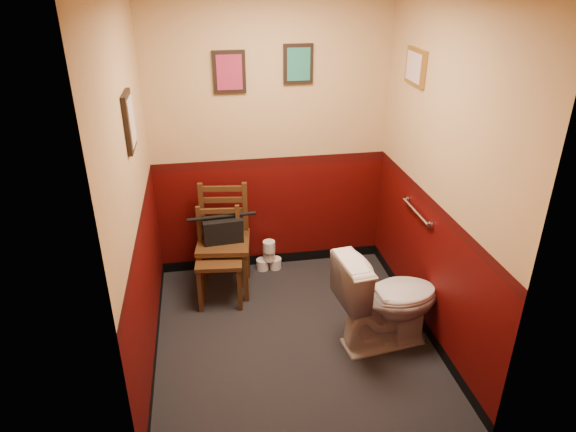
% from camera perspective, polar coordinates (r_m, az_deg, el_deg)
% --- Properties ---
extents(floor, '(2.20, 2.40, 0.00)m').
position_cam_1_polar(floor, '(4.36, 0.57, -13.35)').
color(floor, black).
rests_on(floor, ground).
extents(wall_back, '(2.20, 0.00, 2.70)m').
position_cam_1_polar(wall_back, '(4.77, -1.95, 8.76)').
color(wall_back, '#3F0604').
rests_on(wall_back, ground).
extents(wall_front, '(2.20, 0.00, 2.70)m').
position_cam_1_polar(wall_front, '(2.62, 5.41, -6.89)').
color(wall_front, '#3F0604').
rests_on(wall_front, ground).
extents(wall_left, '(0.00, 2.40, 2.70)m').
position_cam_1_polar(wall_left, '(3.64, -16.67, 1.96)').
color(wall_left, '#3F0604').
rests_on(wall_left, ground).
extents(wall_right, '(0.00, 2.40, 2.70)m').
position_cam_1_polar(wall_right, '(3.99, 16.45, 4.14)').
color(wall_right, '#3F0604').
rests_on(wall_right, ground).
extents(grab_bar, '(0.05, 0.56, 0.06)m').
position_cam_1_polar(grab_bar, '(4.34, 14.07, 0.46)').
color(grab_bar, silver).
rests_on(grab_bar, wall_right).
extents(framed_print_back_a, '(0.28, 0.04, 0.36)m').
position_cam_1_polar(framed_print_back_a, '(4.57, -6.55, 15.61)').
color(framed_print_back_a, black).
rests_on(framed_print_back_a, wall_back).
extents(framed_print_back_b, '(0.26, 0.04, 0.34)m').
position_cam_1_polar(framed_print_back_b, '(4.64, 1.15, 16.53)').
color(framed_print_back_b, black).
rests_on(framed_print_back_b, wall_back).
extents(framed_print_left, '(0.04, 0.30, 0.38)m').
position_cam_1_polar(framed_print_left, '(3.56, -17.21, 9.99)').
color(framed_print_left, black).
rests_on(framed_print_left, wall_left).
extents(framed_print_right, '(0.04, 0.34, 0.28)m').
position_cam_1_polar(framed_print_right, '(4.32, 13.98, 15.78)').
color(framed_print_right, olive).
rests_on(framed_print_right, wall_right).
extents(toilet, '(0.89, 0.57, 0.82)m').
position_cam_1_polar(toilet, '(4.15, 10.98, -9.13)').
color(toilet, white).
rests_on(toilet, floor).
extents(toilet_brush, '(0.11, 0.11, 0.40)m').
position_cam_1_polar(toilet_brush, '(4.43, 13.34, -12.40)').
color(toilet_brush, silver).
rests_on(toilet_brush, floor).
extents(chair_left, '(0.44, 0.44, 0.86)m').
position_cam_1_polar(chair_left, '(4.63, -7.62, -4.46)').
color(chair_left, '#472B15').
rests_on(chair_left, floor).
extents(chair_right, '(0.52, 0.52, 1.00)m').
position_cam_1_polar(chair_right, '(4.75, -7.15, -2.66)').
color(chair_right, '#472B15').
rests_on(chair_right, floor).
extents(handbag, '(0.36, 0.20, 0.26)m').
position_cam_1_polar(handbag, '(4.64, -7.28, -1.49)').
color(handbag, black).
rests_on(handbag, chair_right).
extents(tp_stack, '(0.25, 0.15, 0.33)m').
position_cam_1_polar(tp_stack, '(5.16, -2.13, -4.61)').
color(tp_stack, silver).
rests_on(tp_stack, floor).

